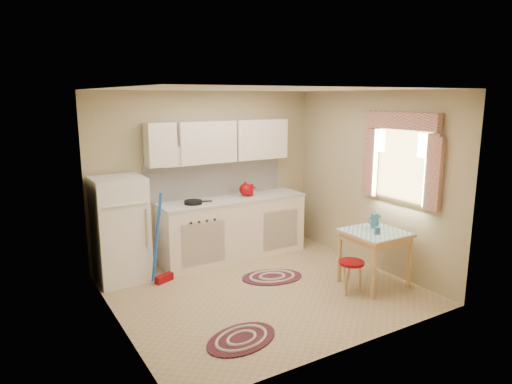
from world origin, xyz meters
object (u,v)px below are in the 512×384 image
at_px(fridge, 120,230).
at_px(base_cabinets, 233,229).
at_px(table, 374,258).
at_px(stool, 351,277).

xyz_separation_m(fridge, base_cabinets, (1.70, 0.05, -0.26)).
bearing_deg(base_cabinets, table, -60.90).
xyz_separation_m(base_cabinets, table, (1.06, -1.90, -0.08)).
relative_size(table, stool, 1.71).
distance_m(base_cabinets, stool, 2.05).
bearing_deg(table, fridge, 146.18).
distance_m(base_cabinets, table, 2.17).
bearing_deg(stool, table, 6.03).
xyz_separation_m(fridge, stool, (2.33, -1.89, -0.49)).
distance_m(fridge, table, 3.33).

